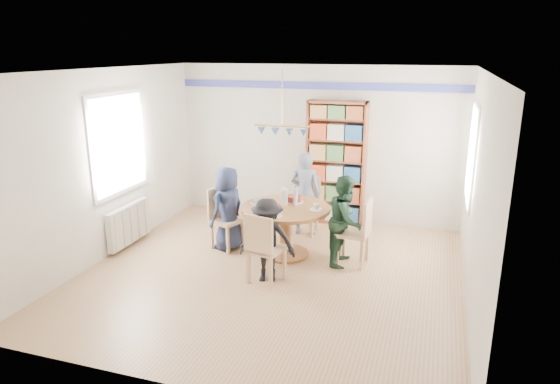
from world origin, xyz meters
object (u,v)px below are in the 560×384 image
at_px(person_right, 346,220).
at_px(bookshelf, 336,164).
at_px(person_near, 267,240).
at_px(dining_table, 286,219).
at_px(chair_near, 263,246).
at_px(chair_far, 306,202).
at_px(radiator, 129,224).
at_px(person_left, 228,208).
at_px(chair_right, 359,229).
at_px(chair_left, 223,215).
at_px(person_far, 305,193).

bearing_deg(person_right, bookshelf, 18.59).
height_order(person_near, bookshelf, bookshelf).
xyz_separation_m(dining_table, chair_near, (0.00, -0.98, -0.03)).
bearing_deg(person_right, chair_far, 41.21).
height_order(person_right, bookshelf, bookshelf).
distance_m(radiator, person_left, 1.58).
bearing_deg(radiator, dining_table, 8.97).
xyz_separation_m(radiator, bookshelf, (2.80, 2.04, 0.69)).
distance_m(chair_right, bookshelf, 1.87).
bearing_deg(radiator, chair_near, -13.98).
relative_size(chair_right, person_left, 0.75).
bearing_deg(chair_left, radiator, -164.55).
height_order(dining_table, bookshelf, bookshelf).
height_order(chair_far, chair_near, chair_near).
bearing_deg(bookshelf, chair_left, -130.13).
height_order(radiator, person_far, person_far).
distance_m(chair_right, chair_far, 1.46).
height_order(chair_right, person_far, person_far).
distance_m(dining_table, bookshelf, 1.77).
bearing_deg(radiator, person_left, 13.54).
height_order(chair_right, chair_near, chair_right).
distance_m(chair_left, bookshelf, 2.22).
height_order(dining_table, person_right, person_right).
bearing_deg(person_far, person_left, 43.57).
bearing_deg(chair_far, person_far, -87.65).
height_order(radiator, chair_far, chair_far).
bearing_deg(chair_right, person_left, -179.44).
bearing_deg(dining_table, person_near, -88.49).
bearing_deg(chair_right, dining_table, -179.93).
xyz_separation_m(person_far, person_near, (-0.02, -1.83, -0.13)).
bearing_deg(chair_right, bookshelf, 112.41).
distance_m(radiator, chair_left, 1.47).
xyz_separation_m(person_near, bookshelf, (0.37, 2.54, 0.48)).
relative_size(chair_near, person_far, 0.69).
relative_size(radiator, chair_right, 1.04).
xyz_separation_m(person_left, person_near, (0.93, -0.86, -0.08)).
relative_size(chair_far, chair_near, 0.98).
height_order(dining_table, person_near, person_near).
distance_m(dining_table, person_left, 0.91).
xyz_separation_m(person_left, person_far, (0.95, 0.97, 0.05)).
height_order(person_left, person_right, person_right).
xyz_separation_m(chair_far, person_right, (0.85, -1.04, 0.12)).
height_order(chair_left, person_near, person_near).
bearing_deg(person_right, person_left, 92.29).
distance_m(radiator, person_right, 3.33).
relative_size(person_right, bookshelf, 0.60).
bearing_deg(person_left, person_near, 65.85).
relative_size(person_left, person_far, 0.93).
relative_size(radiator, dining_table, 0.77).
distance_m(dining_table, chair_left, 1.00).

